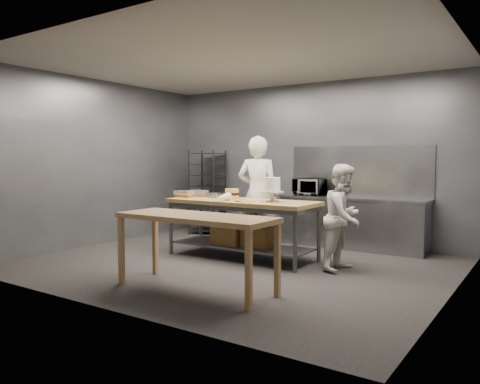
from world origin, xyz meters
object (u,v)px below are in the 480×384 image
(microwave, at_px, (309,187))
(chef_behind, at_px, (258,194))
(chef_right, at_px, (344,217))
(layer_cake, at_px, (232,194))
(frosted_cake_stand, at_px, (272,187))
(speed_rack, at_px, (208,193))
(near_counter, at_px, (195,222))
(work_table, at_px, (242,222))

(microwave, bearing_deg, chef_behind, -111.72)
(chef_right, height_order, layer_cake, chef_right)
(chef_right, height_order, frosted_cake_stand, chef_right)
(frosted_cake_stand, height_order, layer_cake, frosted_cake_stand)
(speed_rack, height_order, microwave, speed_rack)
(microwave, bearing_deg, speed_rack, -178.02)
(chef_right, xyz_separation_m, microwave, (-1.32, 1.63, 0.30))
(near_counter, distance_m, layer_cake, 2.09)
(work_table, xyz_separation_m, near_counter, (0.54, -1.81, 0.24))
(near_counter, relative_size, chef_right, 1.34)
(chef_right, relative_size, microwave, 2.76)
(near_counter, bearing_deg, frosted_cake_stand, 89.49)
(work_table, bearing_deg, frosted_cake_stand, -1.12)
(frosted_cake_stand, xyz_separation_m, layer_cake, (-0.82, 0.12, -0.15))
(speed_rack, relative_size, frosted_cake_stand, 4.76)
(work_table, distance_m, microwave, 1.87)
(near_counter, relative_size, layer_cake, 9.05)
(chef_right, bearing_deg, work_table, 100.66)
(chef_behind, height_order, frosted_cake_stand, chef_behind)
(chef_behind, bearing_deg, chef_right, 148.50)
(microwave, relative_size, layer_cake, 2.45)
(chef_right, xyz_separation_m, frosted_cake_stand, (-1.07, -0.16, 0.40))
(microwave, xyz_separation_m, layer_cake, (-0.58, -1.67, -0.05))
(near_counter, relative_size, chef_behind, 1.02)
(layer_cake, bearing_deg, near_counter, -67.15)
(work_table, distance_m, speed_rack, 2.64)
(layer_cake, bearing_deg, chef_behind, 76.20)
(speed_rack, bearing_deg, work_table, -40.30)
(speed_rack, xyz_separation_m, layer_cake, (1.74, -1.59, 0.14))
(frosted_cake_stand, relative_size, layer_cake, 1.66)
(near_counter, distance_m, frosted_cake_stand, 1.83)
(microwave, distance_m, frosted_cake_stand, 1.81)
(near_counter, bearing_deg, chef_right, 60.95)
(chef_behind, distance_m, frosted_cake_stand, 0.99)
(work_table, height_order, near_counter, work_table)
(speed_rack, distance_m, frosted_cake_stand, 3.10)
(chef_behind, bearing_deg, work_table, 85.90)
(work_table, bearing_deg, layer_cake, 157.38)
(layer_cake, bearing_deg, microwave, 70.92)
(microwave, relative_size, frosted_cake_stand, 1.47)
(near_counter, bearing_deg, layer_cake, 112.85)
(chef_behind, height_order, chef_right, chef_behind)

